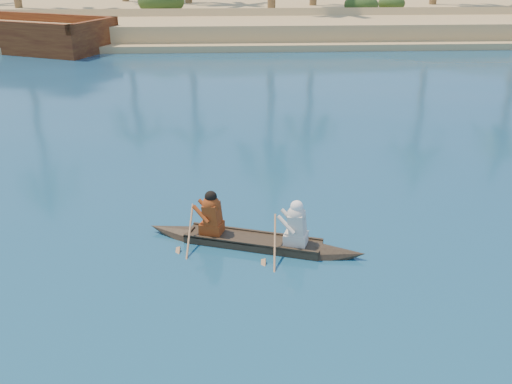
{
  "coord_description": "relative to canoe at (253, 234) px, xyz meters",
  "views": [
    {
      "loc": [
        0.55,
        -9.99,
        5.32
      ],
      "look_at": [
        1.15,
        0.99,
        0.6
      ],
      "focal_mm": 40.0,
      "sensor_mm": 36.0,
      "label": 1
    }
  ],
  "objects": [
    {
      "name": "ground",
      "position": [
        -1.02,
        0.21,
        -0.23
      ],
      "size": [
        160.0,
        160.0,
        0.0
      ],
      "primitive_type": "plane",
      "color": "navy",
      "rests_on": "ground"
    },
    {
      "name": "barge_mid",
      "position": [
        -13.02,
        24.74,
        0.5
      ],
      "size": [
        13.13,
        9.02,
        2.09
      ],
      "rotation": [
        0.0,
        0.0,
        -0.43
      ],
      "color": "brown",
      "rests_on": "ground"
    },
    {
      "name": "canoe",
      "position": [
        0.0,
        0.0,
        0.0
      ],
      "size": [
        4.3,
        1.95,
        1.2
      ],
      "rotation": [
        0.0,
        0.0,
        -0.33
      ],
      "color": "#372C1E",
      "rests_on": "ground"
    },
    {
      "name": "shrub_cluster",
      "position": [
        -1.02,
        31.71,
        0.97
      ],
      "size": [
        100.0,
        6.0,
        2.4
      ],
      "primitive_type": null,
      "color": "#223C15",
      "rests_on": "ground"
    },
    {
      "name": "sandy_embankment",
      "position": [
        -1.02,
        47.1,
        0.3
      ],
      "size": [
        150.0,
        51.0,
        1.5
      ],
      "color": "tan",
      "rests_on": "ground"
    }
  ]
}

